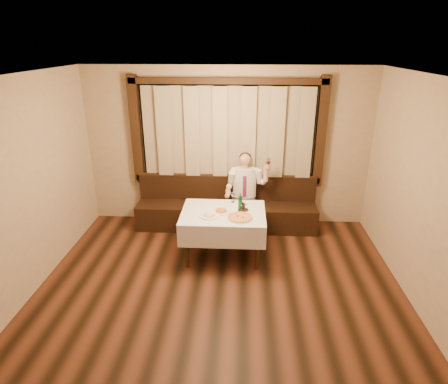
# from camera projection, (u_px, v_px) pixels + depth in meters

# --- Properties ---
(room) EXTENTS (5.01, 6.01, 2.81)m
(room) POSITION_uv_depth(u_px,v_px,m) (220.00, 183.00, 4.71)
(room) COLOR black
(room) RESTS_ON ground
(banquette) EXTENTS (3.20, 0.61, 0.94)m
(banquette) POSITION_uv_depth(u_px,v_px,m) (226.00, 210.00, 6.78)
(banquette) COLOR black
(banquette) RESTS_ON ground
(dining_table) EXTENTS (1.27, 0.97, 0.76)m
(dining_table) POSITION_uv_depth(u_px,v_px,m) (223.00, 218.00, 5.70)
(dining_table) COLOR black
(dining_table) RESTS_ON ground
(pizza) EXTENTS (0.38, 0.38, 0.04)m
(pizza) POSITION_uv_depth(u_px,v_px,m) (240.00, 217.00, 5.44)
(pizza) COLOR white
(pizza) RESTS_ON dining_table
(pasta_red) EXTENTS (0.29, 0.29, 0.10)m
(pasta_red) POSITION_uv_depth(u_px,v_px,m) (221.00, 210.00, 5.64)
(pasta_red) COLOR white
(pasta_red) RESTS_ON dining_table
(pasta_cream) EXTENTS (0.29, 0.29, 0.10)m
(pasta_cream) POSITION_uv_depth(u_px,v_px,m) (209.00, 214.00, 5.51)
(pasta_cream) COLOR white
(pasta_cream) RESTS_ON dining_table
(green_bottle) EXTENTS (0.06, 0.06, 0.30)m
(green_bottle) POSITION_uv_depth(u_px,v_px,m) (240.00, 204.00, 5.63)
(green_bottle) COLOR #11532F
(green_bottle) RESTS_ON dining_table
(table_wine_glass) EXTENTS (0.06, 0.06, 0.17)m
(table_wine_glass) POSITION_uv_depth(u_px,v_px,m) (233.00, 195.00, 5.96)
(table_wine_glass) COLOR white
(table_wine_glass) RESTS_ON dining_table
(cruet_caddy) EXTENTS (0.14, 0.11, 0.14)m
(cruet_caddy) POSITION_uv_depth(u_px,v_px,m) (244.00, 208.00, 5.66)
(cruet_caddy) COLOR black
(cruet_caddy) RESTS_ON dining_table
(seated_man) EXTENTS (0.76, 0.57, 1.39)m
(seated_man) POSITION_uv_depth(u_px,v_px,m) (245.00, 187.00, 6.49)
(seated_man) COLOR black
(seated_man) RESTS_ON ground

